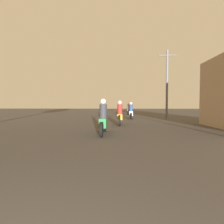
{
  "coord_description": "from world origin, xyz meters",
  "views": [
    {
      "loc": [
        0.86,
        -0.09,
        1.28
      ],
      "look_at": [
        -0.03,
        17.89,
        0.55
      ],
      "focal_mm": 28.0,
      "sensor_mm": 36.0,
      "label": 1
    }
  ],
  "objects": [
    {
      "name": "motorcycle_white",
      "position": [
        1.81,
        16.1,
        0.61
      ],
      "size": [
        0.6,
        1.94,
        1.54
      ],
      "rotation": [
        0.0,
        0.0,
        -0.05
      ],
      "color": "black",
      "rests_on": "ground_plane"
    },
    {
      "name": "motorcycle_black",
      "position": [
        -1.0,
        19.15,
        0.6
      ],
      "size": [
        0.6,
        1.98,
        1.5
      ],
      "rotation": [
        0.0,
        0.0,
        0.0
      ],
      "color": "black",
      "rests_on": "ground_plane"
    },
    {
      "name": "utility_pole_far",
      "position": [
        5.17,
        16.46,
        3.34
      ],
      "size": [
        1.6,
        0.2,
        6.36
      ],
      "color": "slate",
      "rests_on": "ground_plane"
    },
    {
      "name": "motorcycle_green",
      "position": [
        0.11,
        7.5,
        0.62
      ],
      "size": [
        0.6,
        2.08,
        1.55
      ],
      "rotation": [
        0.0,
        0.0,
        0.1
      ],
      "color": "black",
      "rests_on": "ground_plane"
    },
    {
      "name": "motorcycle_yellow",
      "position": [
        0.81,
        11.09,
        0.62
      ],
      "size": [
        0.6,
        2.11,
        1.55
      ],
      "rotation": [
        0.0,
        0.0,
        0.12
      ],
      "color": "black",
      "rests_on": "ground_plane"
    },
    {
      "name": "motorcycle_orange",
      "position": [
        1.86,
        22.96,
        0.6
      ],
      "size": [
        0.6,
        2.07,
        1.49
      ],
      "rotation": [
        0.0,
        0.0,
        0.05
      ],
      "color": "black",
      "rests_on": "ground_plane"
    }
  ]
}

